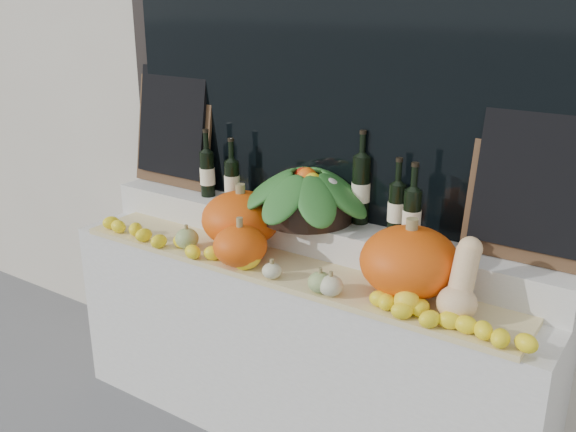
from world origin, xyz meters
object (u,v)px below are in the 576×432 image
at_px(pumpkin_right, 409,262).
at_px(butternut_squash, 461,286).
at_px(pumpkin_left, 241,219).
at_px(produce_bowl, 307,193).
at_px(wine_bottle_tall, 361,189).

distance_m(pumpkin_right, butternut_squash, 0.24).
relative_size(pumpkin_left, pumpkin_right, 0.95).
bearing_deg(produce_bowl, pumpkin_left, -149.47).
distance_m(butternut_squash, wine_bottle_tall, 0.72).
relative_size(pumpkin_left, wine_bottle_tall, 0.87).
xyz_separation_m(pumpkin_right, produce_bowl, (-0.59, 0.20, 0.12)).
bearing_deg(pumpkin_left, produce_bowl, 30.53).
height_order(pumpkin_right, wine_bottle_tall, wine_bottle_tall).
relative_size(butternut_squash, produce_bowl, 0.45).
bearing_deg(produce_bowl, butternut_squash, -18.05).
bearing_deg(pumpkin_right, produce_bowl, 161.56).
bearing_deg(wine_bottle_tall, produce_bowl, -159.00).
height_order(pumpkin_right, produce_bowl, produce_bowl).
bearing_deg(butternut_squash, pumpkin_left, 173.94).
height_order(pumpkin_left, wine_bottle_tall, wine_bottle_tall).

